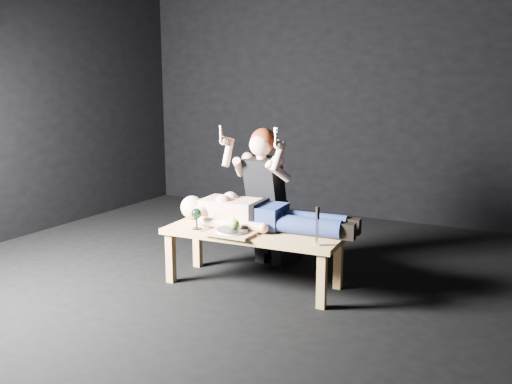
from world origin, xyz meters
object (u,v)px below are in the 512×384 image
serving_tray (232,233)px  lying_man (265,212)px  table (253,258)px  carving_knife (317,226)px  goblet (197,219)px  kneeling_woman (269,195)px

serving_tray → lying_man: bearing=67.7°
table → carving_knife: (0.59, -0.14, 0.37)m
serving_tray → goblet: goblet is taller
carving_knife → kneeling_woman: bearing=133.7°
goblet → carving_knife: bearing=1.8°
lying_man → kneeling_woman: kneeling_woman is taller
table → lying_man: bearing=72.6°
lying_man → kneeling_woman: 0.42m
carving_knife → table: bearing=163.4°
table → kneeling_woman: 0.67m
kneeling_woman → serving_tray: bearing=-80.4°
table → kneeling_woman: size_ratio=1.12×
table → carving_knife: carving_knife is taller
table → carving_knife: 0.71m
table → kneeling_woman: bearing=99.3°
kneeling_woman → table: bearing=-70.0°
table → kneeling_woman: (-0.11, 0.52, 0.40)m
goblet → carving_knife: carving_knife is taller
serving_tray → carving_knife: size_ratio=1.27×
lying_man → carving_knife: size_ratio=4.77×
kneeling_woman → goblet: size_ratio=7.34×
serving_tray → goblet: size_ratio=2.09×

